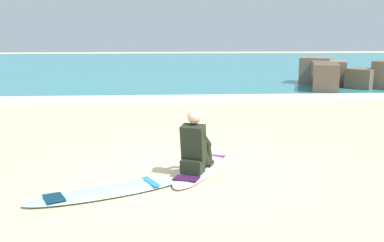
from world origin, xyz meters
name	(u,v)px	position (x,y,z in m)	size (l,w,h in m)	color
ground_plane	(194,173)	(0.00, 0.00, 0.00)	(80.00, 80.00, 0.00)	beige
sea	(169,66)	(0.00, 21.32, 0.05)	(80.00, 28.00, 0.10)	teal
breaking_foam	(177,98)	(0.00, 7.62, 0.06)	(80.00, 0.90, 0.11)	white
surfboard_main	(201,167)	(0.13, 0.17, 0.04)	(1.33, 2.27, 0.08)	white
surfer_seated	(195,147)	(0.01, -0.12, 0.44)	(0.58, 0.77, 0.95)	black
surfboard_spare_near	(108,191)	(-1.23, -0.87, 0.04)	(2.26, 1.41, 0.08)	#9ED1E5
rock_outcrop_distant	(349,75)	(6.49, 9.90, 0.52)	(4.57, 3.90, 1.12)	#756656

